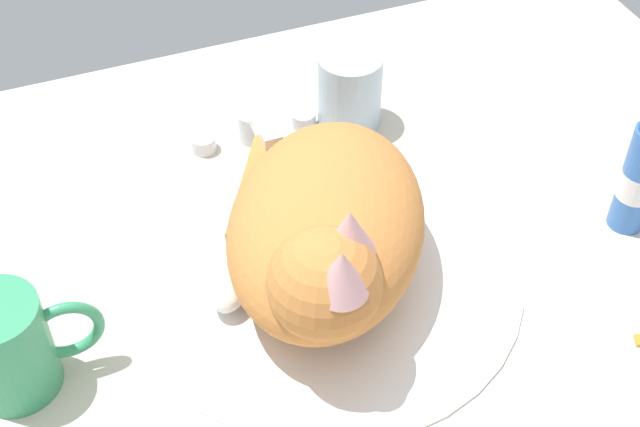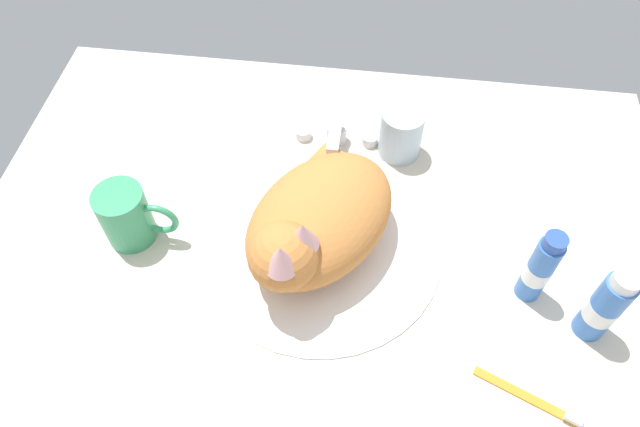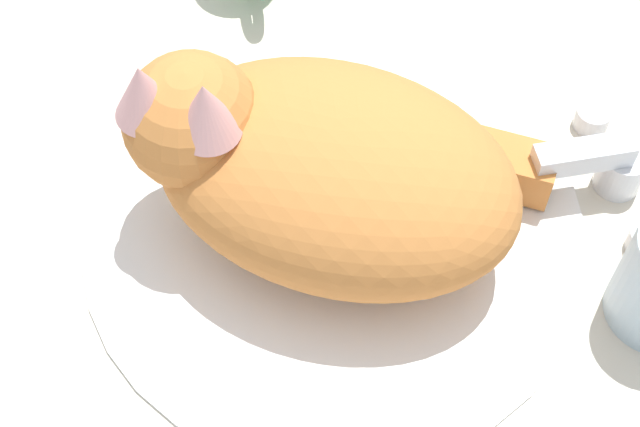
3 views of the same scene
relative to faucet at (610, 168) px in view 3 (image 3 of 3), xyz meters
The scene contains 4 objects.
ground_plane 21.49cm from the faucet, 90.00° to the right, with size 110.00×82.50×3.00cm, color beige.
sink_basin 21.24cm from the faucet, 90.00° to the right, with size 37.62×37.62×0.66cm, color white.
faucet is the anchor object (origin of this frame).
cat 22.94cm from the faucet, 91.95° to the right, with size 28.54×33.24×15.83cm.
Camera 3 is at (37.30, -8.09, 60.20)cm, focal length 53.31 mm.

